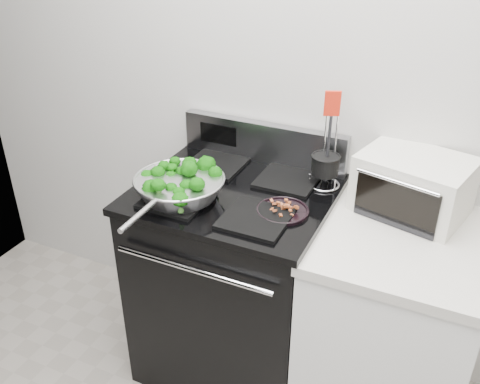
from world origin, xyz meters
The scene contains 8 objects.
back_wall centered at (0.00, 1.75, 1.35)m, with size 4.00×0.02×2.70m, color beige.
gas_range centered at (-0.30, 1.41, 0.49)m, with size 0.79×0.69×1.13m.
counter centered at (0.39, 1.41, 0.46)m, with size 0.62×0.68×0.92m.
skillet centered at (-0.47, 1.26, 1.01)m, with size 0.36×0.57×0.08m.
broccoli_pile centered at (-0.47, 1.26, 1.03)m, with size 0.28×0.28×0.10m, color #053004, non-canonical shape.
bacon_plate centered at (-0.06, 1.33, 0.97)m, with size 0.20×0.20×0.04m.
utensil_holder centered at (0.02, 1.60, 1.02)m, with size 0.13×0.13×0.41m.
toaster_oven centered at (0.37, 1.61, 1.03)m, with size 0.46×0.39×0.23m.
Camera 1 is at (0.52, -0.30, 2.01)m, focal length 40.00 mm.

